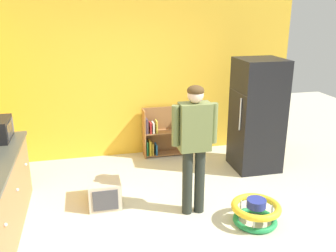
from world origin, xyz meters
TOP-DOWN VIEW (x-y plane):
  - ground_plane at (0.00, 0.00)m, footprint 12.00×12.00m
  - back_wall at (0.00, 2.33)m, footprint 5.20×0.06m
  - refrigerator at (1.57, 1.27)m, footprint 0.73×0.68m
  - bookshelf at (0.22, 2.15)m, footprint 0.80×0.28m
  - standing_person at (0.19, 0.15)m, footprint 0.57×0.22m
  - baby_walker at (0.86, -0.27)m, footprint 0.60×0.60m
  - pet_carrier at (-0.90, 0.64)m, footprint 0.42×0.55m

SIDE VIEW (x-z plane):
  - ground_plane at x=0.00m, z-range 0.00..0.00m
  - baby_walker at x=0.86m, z-range 0.00..0.32m
  - pet_carrier at x=-0.90m, z-range 0.00..0.36m
  - bookshelf at x=0.22m, z-range -0.05..0.80m
  - refrigerator at x=1.57m, z-range 0.00..1.78m
  - standing_person at x=0.19m, z-range 0.16..1.83m
  - back_wall at x=0.00m, z-range 0.00..2.70m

